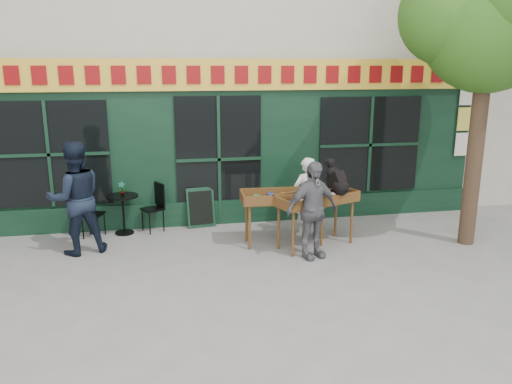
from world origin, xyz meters
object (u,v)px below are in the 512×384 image
at_px(man_left, 75,198).
at_px(bistro_table, 123,207).
at_px(man_right, 312,210).
at_px(dog, 337,176).
at_px(woman, 306,197).
at_px(book_cart_right, 284,200).
at_px(book_cart_center, 316,202).

bearing_deg(man_left, bistro_table, -145.84).
bearing_deg(man_right, dog, 20.68).
bearing_deg(woman, bistro_table, -32.25).
distance_m(book_cart_right, man_right, 0.81).
bearing_deg(man_left, man_right, 147.97).
xyz_separation_m(book_cart_center, man_left, (-4.13, 0.47, 0.15)).
bearing_deg(man_left, woman, 164.54).
xyz_separation_m(dog, man_left, (-4.48, 0.52, -0.31)).
distance_m(woman, man_left, 4.14).
relative_size(book_cart_right, man_left, 0.78).
relative_size(dog, man_left, 0.31).
bearing_deg(man_right, bistro_table, 132.20).
height_order(dog, woman, dog).
bearing_deg(woman, man_left, -17.89).
bearing_deg(book_cart_right, woman, 39.95).
xyz_separation_m(book_cart_right, man_left, (-3.59, 0.23, 0.15)).
bearing_deg(woman, man_right, 58.22).
relative_size(man_right, bistro_table, 2.18).
bearing_deg(bistro_table, man_right, -30.42).
relative_size(dog, woman, 0.40).
bearing_deg(dog, woman, 96.17).
bearing_deg(book_cart_center, man_left, 153.11).
xyz_separation_m(dog, book_cart_right, (-0.88, 0.29, -0.47)).
xyz_separation_m(book_cart_right, man_right, (0.30, -0.75, 0.01)).
relative_size(book_cart_center, book_cart_right, 1.06).
xyz_separation_m(woman, man_right, (-0.23, -1.16, 0.07)).
bearing_deg(woman, dog, 96.17).
relative_size(book_cart_right, bistro_table, 2.01).
xyz_separation_m(woman, bistro_table, (-3.43, 0.72, -0.21)).
bearing_deg(book_cart_center, man_right, -135.09).
distance_m(book_cart_center, bistro_table, 3.70).
bearing_deg(woman, book_cart_right, 16.93).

